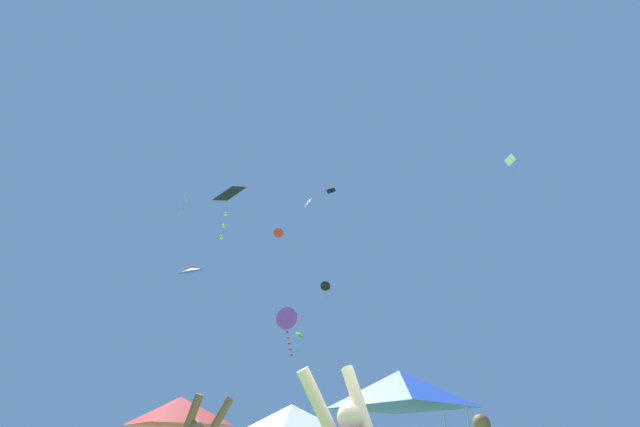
% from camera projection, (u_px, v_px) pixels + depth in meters
% --- Properties ---
extents(canopy_tent_white, '(2.75, 2.75, 2.94)m').
position_uv_depth(canopy_tent_white, '(291.00, 417.00, 14.90)').
color(canopy_tent_white, '#9E9EA3').
rests_on(canopy_tent_white, ground).
extents(canopy_tent_red, '(2.89, 2.89, 3.09)m').
position_uv_depth(canopy_tent_red, '(179.00, 411.00, 14.07)').
color(canopy_tent_red, '#9E9EA3').
rests_on(canopy_tent_red, ground).
extents(canopy_tent_blue, '(3.30, 3.30, 3.54)m').
position_uv_depth(canopy_tent_blue, '(401.00, 389.00, 11.89)').
color(canopy_tent_blue, '#9E9EA3').
rests_on(canopy_tent_blue, ground).
extents(kite_black_diamond, '(1.51, 1.40, 2.84)m').
position_uv_depth(kite_black_diamond, '(228.00, 195.00, 19.00)').
color(kite_black_diamond, black).
extents(kite_red_delta, '(0.94, 0.81, 0.66)m').
position_uv_depth(kite_red_delta, '(278.00, 233.00, 33.97)').
color(kite_red_delta, red).
extents(kite_magenta_diamond, '(0.94, 1.00, 1.03)m').
position_uv_depth(kite_magenta_diamond, '(307.00, 203.00, 36.20)').
color(kite_magenta_diamond, '#D6389E').
extents(kite_yellow_diamond, '(0.65, 0.71, 1.91)m').
position_uv_depth(kite_yellow_diamond, '(186.00, 200.00, 39.38)').
color(kite_yellow_diamond, yellow).
extents(kite_black_box, '(0.71, 0.72, 0.62)m').
position_uv_depth(kite_black_box, '(331.00, 191.00, 28.92)').
color(kite_black_box, black).
extents(kite_purple_delta, '(1.71, 1.40, 3.19)m').
position_uv_depth(kite_purple_delta, '(287.00, 320.00, 26.31)').
color(kite_purple_delta, purple).
extents(kite_blue_delta, '(1.27, 1.26, 0.49)m').
position_uv_depth(kite_blue_delta, '(190.00, 270.00, 14.78)').
color(kite_blue_delta, blue).
extents(kite_white_diamond, '(0.84, 1.11, 2.06)m').
position_uv_depth(kite_white_diamond, '(510.00, 160.00, 37.29)').
color(kite_white_diamond, white).
extents(kite_lime_delta, '(0.96, 0.95, 1.55)m').
position_uv_depth(kite_lime_delta, '(300.00, 335.00, 32.78)').
color(kite_lime_delta, '#75D138').
extents(kite_black_delta, '(0.91, 0.65, 1.84)m').
position_uv_depth(kite_black_delta, '(326.00, 286.00, 34.26)').
color(kite_black_delta, black).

